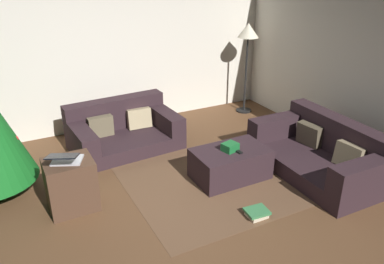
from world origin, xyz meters
TOP-DOWN VIEW (x-y plane):
  - ground_plane at (0.00, 0.00)m, footprint 6.40×6.40m
  - rear_partition at (0.00, 3.14)m, footprint 6.40×0.12m
  - couch_left at (0.17, 2.26)m, footprint 1.59×1.06m
  - couch_right at (2.25, 0.29)m, footprint 1.01×1.78m
  - ottoman at (1.09, 0.71)m, footprint 0.94×0.58m
  - gift_box at (1.06, 0.70)m, footprint 0.21×0.20m
  - tv_remote at (1.13, 0.64)m, footprint 0.07×0.17m
  - side_table at (-0.85, 0.98)m, footprint 0.52×0.44m
  - laptop at (-0.87, 0.93)m, footprint 0.44×0.48m
  - book_stack at (0.90, -0.13)m, footprint 0.27×0.23m
  - corner_lamp at (2.60, 2.60)m, footprint 0.36×0.36m
  - area_rug at (1.09, 0.71)m, footprint 2.60×2.00m

SIDE VIEW (x-z plane):
  - ground_plane at x=0.00m, z-range 0.00..0.00m
  - area_rug at x=1.09m, z-range 0.00..0.01m
  - book_stack at x=0.90m, z-range 0.00..0.08m
  - ottoman at x=1.09m, z-range 0.00..0.40m
  - couch_left at x=0.17m, z-range -0.08..0.58m
  - couch_right at x=2.25m, z-range -0.08..0.60m
  - side_table at x=-0.85m, z-range 0.00..0.60m
  - tv_remote at x=1.13m, z-range 0.40..0.42m
  - gift_box at x=1.06m, z-range 0.40..0.50m
  - laptop at x=-0.87m, z-range 0.57..0.74m
  - rear_partition at x=0.00m, z-range 0.00..2.60m
  - corner_lamp at x=2.60m, z-range 0.55..2.14m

